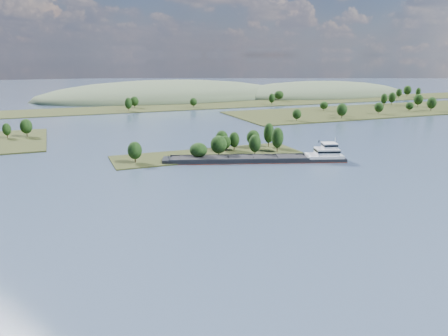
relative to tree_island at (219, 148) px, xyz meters
name	(u,v)px	position (x,y,z in m)	size (l,w,h in m)	color
ground	(256,186)	(-6.32, -58.71, -3.83)	(1800.00, 1800.00, 0.00)	#36455D
tree_island	(219,148)	(0.00, 0.00, 0.00)	(100.00, 30.15, 15.02)	#282F14
right_bank	(392,109)	(225.45, 120.91, -2.84)	(320.00, 90.00, 14.69)	#282F14
back_shoreline	(143,108)	(3.25, 221.16, -3.12)	(900.00, 60.00, 15.32)	#282F14
hill_east	(318,95)	(253.68, 291.29, -3.83)	(260.00, 140.00, 36.00)	#46573C
hill_west	(168,98)	(53.68, 321.29, -3.83)	(320.00, 160.00, 44.00)	#46573C
cargo_barge	(268,158)	(17.31, -22.43, -2.27)	(90.22, 38.85, 12.37)	black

